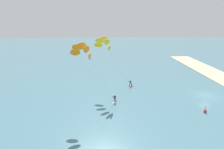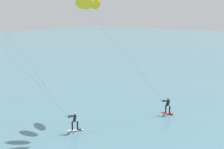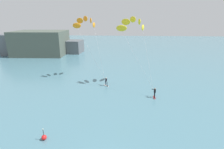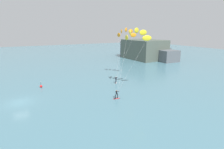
{
  "view_description": "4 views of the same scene",
  "coord_description": "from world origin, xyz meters",
  "views": [
    {
      "loc": [
        -34.16,
        23.38,
        16.62
      ],
      "look_at": [
        2.11,
        20.92,
        4.74
      ],
      "focal_mm": 28.11,
      "sensor_mm": 36.0,
      "label": 1
    },
    {
      "loc": [
        -18.64,
        4.53,
        10.31
      ],
      "look_at": [
        3.61,
        20.59,
        3.99
      ],
      "focal_mm": 45.89,
      "sensor_mm": 36.0,
      "label": 2
    },
    {
      "loc": [
        1.47,
        -10.89,
        12.59
      ],
      "look_at": [
        -0.34,
        15.45,
        4.0
      ],
      "focal_mm": 28.04,
      "sensor_mm": 36.0,
      "label": 3
    },
    {
      "loc": [
        32.91,
        0.77,
        12.39
      ],
      "look_at": [
        4.31,
        16.21,
        4.07
      ],
      "focal_mm": 28.01,
      "sensor_mm": 36.0,
      "label": 4
    }
  ],
  "objects": [
    {
      "name": "distant_headland",
      "position": [
        -30.87,
        51.88,
        3.39
      ],
      "size": [
        31.59,
        19.04,
        8.23
      ],
      "color": "#4C564C",
      "rests_on": "ground"
    },
    {
      "name": "kitesurfer_mid_water",
      "position": [
        -6.38,
        26.03,
        11.28
      ],
      "size": [
        7.84,
        8.46,
        12.95
      ],
      "color": "white",
      "rests_on": "ground"
    },
    {
      "name": "kitesurfer_nearshore",
      "position": [
        3.09,
        22.43,
        11.14
      ],
      "size": [
        6.96,
        9.64,
        12.85
      ],
      "color": "red",
      "rests_on": "ground"
    },
    {
      "name": "marker_buoy",
      "position": [
        -6.95,
        4.4,
        0.3
      ],
      "size": [
        0.56,
        0.56,
        1.38
      ],
      "color": "red",
      "rests_on": "ground"
    }
  ]
}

